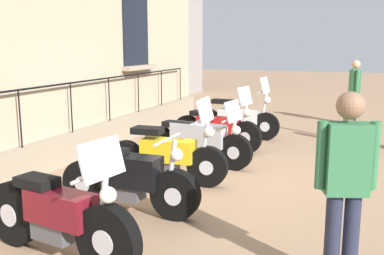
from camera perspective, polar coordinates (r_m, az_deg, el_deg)
ground_plane at (r=7.42m, az=1.05°, el=-6.16°), size 60.00×60.00×0.00m
motorcycle_maroon at (r=4.71m, az=-16.76°, el=-11.10°), size 2.02×0.70×1.30m
motorcycle_black at (r=5.77m, az=-8.07°, el=-6.79°), size 1.95×0.73×1.03m
motorcycle_yellow at (r=6.94m, az=-3.26°, el=-3.66°), size 2.01×0.73×1.36m
motorcycle_silver at (r=7.96m, az=0.66°, el=-1.67°), size 2.15×0.71×1.21m
motorcycle_red at (r=9.11m, az=3.23°, el=-0.14°), size 2.00×0.70×1.33m
motorcycle_white at (r=10.34m, az=5.85°, el=1.09°), size 2.04×0.59×1.43m
bollard at (r=10.34m, az=19.47°, el=0.62°), size 0.21×0.21×0.90m
pedestrian_standing at (r=12.76m, az=20.20°, el=4.80°), size 0.31×0.51×1.74m
pedestrian_walking at (r=4.05m, az=19.18°, el=-6.32°), size 0.51×0.32×1.77m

